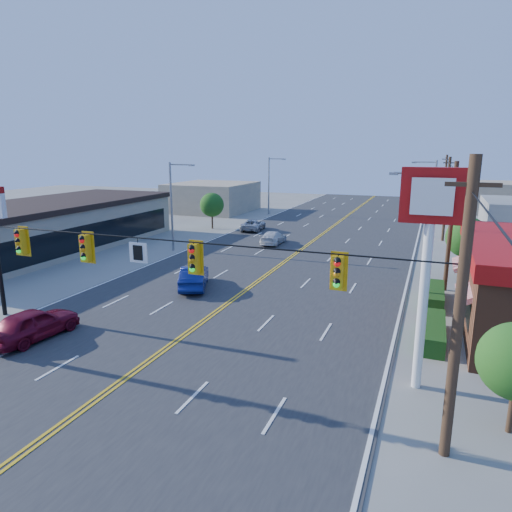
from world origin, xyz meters
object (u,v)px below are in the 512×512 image
(car_magenta, at_px, (34,325))
(car_blue, at_px, (194,278))
(car_silver, at_px, (253,225))
(kfc_pylon, at_px, (429,236))
(car_white, at_px, (273,238))
(signal_span, at_px, (110,264))

(car_magenta, height_order, car_blue, car_magenta)
(car_silver, bearing_deg, kfc_pylon, 115.09)
(car_magenta, height_order, car_white, car_magenta)
(signal_span, xyz_separation_m, kfc_pylon, (11.12, 4.00, 1.16))
(kfc_pylon, xyz_separation_m, car_blue, (-14.45, 8.29, -5.30))
(car_blue, height_order, car_white, car_blue)
(kfc_pylon, distance_m, car_blue, 17.48)
(signal_span, height_order, kfc_pylon, signal_span)
(car_white, bearing_deg, car_blue, 87.95)
(car_silver, bearing_deg, car_white, 118.91)
(car_white, bearing_deg, signal_span, 95.02)
(car_magenta, bearing_deg, signal_span, 168.14)
(car_blue, height_order, car_silver, car_blue)
(kfc_pylon, bearing_deg, car_white, 120.89)
(kfc_pylon, distance_m, car_magenta, 18.50)
(car_magenta, distance_m, car_silver, 32.37)
(car_magenta, bearing_deg, car_silver, -82.44)
(car_white, bearing_deg, kfc_pylon, 119.43)
(car_magenta, bearing_deg, car_white, -92.12)
(car_magenta, relative_size, car_silver, 0.99)
(kfc_pylon, bearing_deg, car_blue, 150.14)
(car_silver, bearing_deg, car_blue, 94.65)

